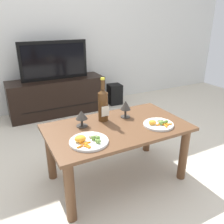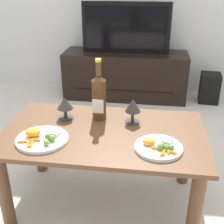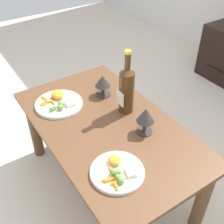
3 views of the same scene
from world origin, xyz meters
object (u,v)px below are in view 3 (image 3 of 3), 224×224
Objects in this scene: goblet_left at (103,82)px; wine_bottle at (127,88)px; dinner_plate_left at (59,103)px; dinner_plate_right at (117,171)px; dining_table at (107,138)px; goblet_right at (146,116)px.

wine_bottle is at bearing 7.63° from goblet_left.
dinner_plate_left is 0.60m from dinner_plate_right.
goblet_left is at bearing 78.35° from dinner_plate_left.
goblet_left reaches higher than dinner_plate_right.
goblet_right is at bearing 40.48° from dining_table.
dining_table is at bearing -72.53° from wine_bottle.
wine_bottle is 0.21m from goblet_right.
dinner_plate_right is at bearing -24.96° from dining_table.
dinner_plate_left is at bearing -155.55° from dining_table.
dinner_plate_right is (0.15, -0.27, -0.09)m from goblet_right.
goblet_right is (0.15, 0.13, 0.20)m from dining_table.
dinner_plate_left is (-0.25, -0.29, -0.13)m from wine_bottle.
dining_table is 0.29m from wine_bottle.
dinner_plate_right is (0.60, -0.00, -0.00)m from dinner_plate_left.
goblet_left is at bearing 152.63° from dining_table.
dinner_plate_left is at bearing -101.65° from goblet_left.
goblet_left is at bearing 153.93° from dinner_plate_right.
dining_table is at bearing -139.52° from goblet_right.
wine_bottle is 1.33× the size of dinner_plate_left.
goblet_left is 0.40m from goblet_right.
dining_table is at bearing -27.37° from goblet_left.
dining_table is 0.34m from goblet_left.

